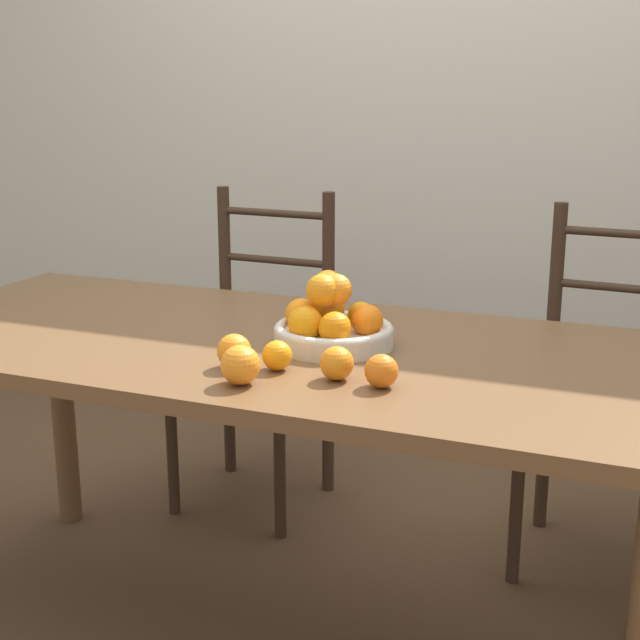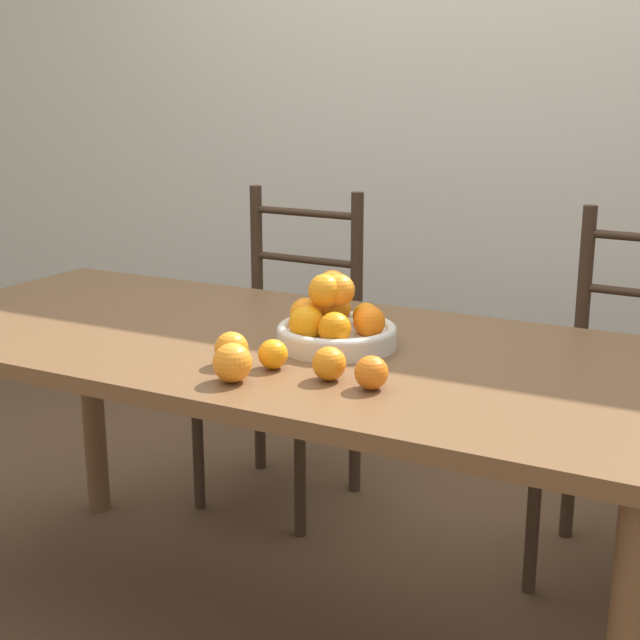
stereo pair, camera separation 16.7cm
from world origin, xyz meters
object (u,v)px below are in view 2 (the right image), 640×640
(fruit_bowl, at_px, (335,324))
(orange_loose_4, at_px, (232,363))
(orange_loose_1, at_px, (273,354))
(orange_loose_3, at_px, (231,349))
(chair_left, at_px, (284,358))
(chair_right, at_px, (634,414))
(orange_loose_2, at_px, (371,373))
(orange_loose_0, at_px, (329,364))

(fruit_bowl, bearing_deg, orange_loose_4, -101.99)
(orange_loose_4, bearing_deg, orange_loose_1, 75.86)
(orange_loose_3, height_order, chair_left, chair_left)
(orange_loose_3, distance_m, chair_right, 1.19)
(orange_loose_2, bearing_deg, chair_left, 128.11)
(orange_loose_0, relative_size, orange_loose_1, 1.10)
(chair_left, bearing_deg, orange_loose_1, -59.41)
(orange_loose_2, bearing_deg, orange_loose_1, 174.62)
(orange_loose_0, bearing_deg, orange_loose_3, -177.85)
(fruit_bowl, distance_m, orange_loose_0, 0.23)
(fruit_bowl, distance_m, orange_loose_3, 0.25)
(orange_loose_2, height_order, chair_right, chair_right)
(orange_loose_4, distance_m, chair_right, 1.23)
(orange_loose_1, distance_m, chair_right, 1.13)
(chair_right, bearing_deg, orange_loose_0, -113.46)
(orange_loose_4, relative_size, chair_right, 0.08)
(orange_loose_3, bearing_deg, orange_loose_0, 2.15)
(fruit_bowl, distance_m, chair_right, 0.96)
(fruit_bowl, bearing_deg, chair_right, 52.08)
(orange_loose_3, bearing_deg, chair_right, 53.93)
(fruit_bowl, height_order, orange_loose_1, fruit_bowl)
(orange_loose_2, relative_size, orange_loose_3, 0.92)
(orange_loose_1, height_order, chair_right, chair_right)
(orange_loose_2, xyz_separation_m, orange_loose_3, (-0.32, 0.00, 0.00))
(chair_left, bearing_deg, orange_loose_4, -63.29)
(orange_loose_3, xyz_separation_m, orange_loose_4, (0.06, -0.09, 0.00))
(orange_loose_3, xyz_separation_m, chair_right, (0.67, 0.92, -0.33))
(fruit_bowl, distance_m, orange_loose_4, 0.32)
(orange_loose_0, relative_size, orange_loose_3, 0.95)
(orange_loose_2, bearing_deg, orange_loose_3, 179.70)
(orange_loose_0, height_order, orange_loose_4, orange_loose_4)
(fruit_bowl, xyz_separation_m, orange_loose_4, (-0.07, -0.31, -0.01))
(orange_loose_1, distance_m, orange_loose_4, 0.11)
(orange_loose_1, xyz_separation_m, orange_loose_2, (0.23, -0.02, 0.00))
(orange_loose_3, bearing_deg, orange_loose_4, -55.75)
(orange_loose_1, bearing_deg, orange_loose_2, -5.38)
(orange_loose_2, relative_size, chair_left, 0.06)
(chair_right, bearing_deg, chair_left, -177.15)
(fruit_bowl, bearing_deg, orange_loose_3, -119.55)
(fruit_bowl, height_order, chair_left, chair_left)
(orange_loose_4, xyz_separation_m, chair_left, (-0.47, 1.01, -0.34))
(orange_loose_3, relative_size, chair_right, 0.07)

